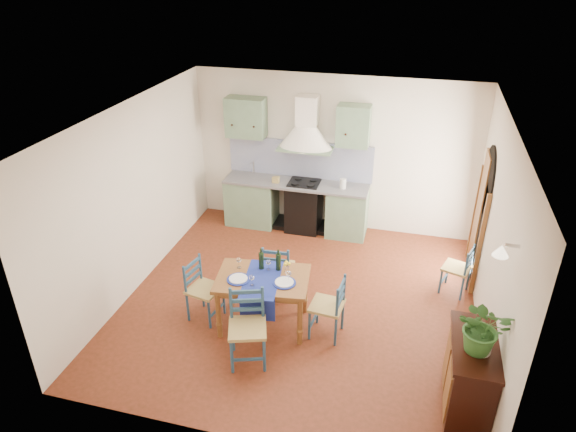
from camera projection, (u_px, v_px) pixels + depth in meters
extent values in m
plane|color=#49210F|center=(299.00, 301.00, 7.60)|extent=(5.00, 5.00, 0.00)
cube|color=beige|center=(333.00, 154.00, 9.09)|extent=(5.00, 0.04, 2.80)
cube|color=gray|center=(252.00, 201.00, 9.59)|extent=(0.90, 0.60, 0.88)
cube|color=gray|center=(347.00, 212.00, 9.19)|extent=(0.70, 0.60, 0.88)
cube|color=black|center=(304.00, 207.00, 9.37)|extent=(0.60, 0.58, 0.88)
cube|color=gray|center=(296.00, 183.00, 9.19)|extent=(2.60, 0.64, 0.04)
cube|color=silver|center=(251.00, 179.00, 9.38)|extent=(0.45, 0.40, 0.03)
cylinder|color=silver|center=(254.00, 167.00, 9.47)|extent=(0.02, 0.02, 0.26)
cube|color=black|center=(304.00, 183.00, 9.14)|extent=(0.55, 0.48, 0.02)
cube|color=black|center=(296.00, 224.00, 9.63)|extent=(2.60, 0.50, 0.08)
cube|color=navy|center=(300.00, 159.00, 9.26)|extent=(2.65, 0.05, 0.68)
cube|color=gray|center=(246.00, 117.00, 9.00)|extent=(0.70, 0.34, 0.70)
cube|color=gray|center=(353.00, 126.00, 8.58)|extent=(0.55, 0.34, 0.70)
cone|color=white|center=(306.00, 137.00, 8.81)|extent=(0.96, 0.96, 0.40)
cube|color=white|center=(307.00, 110.00, 8.68)|extent=(0.36, 0.30, 0.50)
cube|color=beige|center=(496.00, 241.00, 6.38)|extent=(0.04, 5.00, 2.80)
cube|color=black|center=(479.00, 229.00, 7.85)|extent=(0.03, 1.00, 1.65)
cylinder|color=black|center=(489.00, 179.00, 7.47)|extent=(0.03, 1.00, 1.00)
cube|color=brown|center=(480.00, 246.00, 7.40)|extent=(0.06, 0.06, 1.65)
cube|color=brown|center=(475.00, 213.00, 8.32)|extent=(0.06, 0.06, 1.65)
cube|color=brown|center=(479.00, 213.00, 7.97)|extent=(0.04, 0.55, 1.96)
cylinder|color=silver|center=(513.00, 246.00, 5.03)|extent=(0.15, 0.04, 0.04)
cone|color=#FFEDC6|center=(501.00, 251.00, 5.08)|extent=(0.16, 0.16, 0.12)
cube|color=beige|center=(135.00, 197.00, 7.51)|extent=(0.04, 5.00, 2.80)
cube|color=silver|center=(302.00, 116.00, 6.29)|extent=(5.00, 5.00, 0.01)
cube|color=brown|center=(263.00, 279.00, 6.79)|extent=(1.31, 0.96, 0.05)
cube|color=brown|center=(263.00, 283.00, 6.82)|extent=(1.17, 0.82, 0.08)
cylinder|color=brown|center=(219.00, 315.00, 6.74)|extent=(0.07, 0.07, 0.72)
cylinder|color=brown|center=(230.00, 285.00, 7.33)|extent=(0.07, 0.07, 0.72)
cylinder|color=brown|center=(300.00, 322.00, 6.62)|extent=(0.07, 0.07, 0.72)
cylinder|color=brown|center=(305.00, 291.00, 7.21)|extent=(0.07, 0.07, 0.72)
cube|color=navy|center=(262.00, 280.00, 6.74)|extent=(0.57, 0.96, 0.01)
cube|color=navy|center=(257.00, 308.00, 6.50)|extent=(0.46, 0.07, 0.38)
cylinder|color=navy|center=(238.00, 279.00, 6.72)|extent=(0.30, 0.30, 0.01)
cylinder|color=silver|center=(238.00, 279.00, 6.72)|extent=(0.24, 0.24, 0.01)
cylinder|color=navy|center=(284.00, 283.00, 6.65)|extent=(0.30, 0.30, 0.01)
cylinder|color=silver|center=(284.00, 282.00, 6.65)|extent=(0.24, 0.24, 0.01)
cylinder|color=black|center=(261.00, 259.00, 6.89)|extent=(0.07, 0.07, 0.32)
cylinder|color=black|center=(278.00, 260.00, 6.87)|extent=(0.07, 0.07, 0.32)
cylinder|color=white|center=(287.00, 269.00, 6.85)|extent=(0.05, 0.05, 0.10)
sphere|color=yellow|center=(287.00, 263.00, 6.81)|extent=(0.10, 0.10, 0.10)
cylinder|color=navy|center=(232.00, 357.00, 6.20)|extent=(0.04, 0.04, 0.50)
cylinder|color=navy|center=(232.00, 320.00, 6.44)|extent=(0.04, 0.04, 0.98)
cylinder|color=navy|center=(264.00, 355.00, 6.23)|extent=(0.04, 0.04, 0.50)
cylinder|color=navy|center=(263.00, 319.00, 6.46)|extent=(0.04, 0.04, 0.98)
cube|color=#A48D4F|center=(247.00, 328.00, 6.27)|extent=(0.58, 0.58, 0.04)
cube|color=navy|center=(247.00, 309.00, 6.38)|extent=(0.40, 0.16, 0.05)
cube|color=navy|center=(247.00, 301.00, 6.31)|extent=(0.40, 0.16, 0.05)
cube|color=navy|center=(246.00, 292.00, 6.25)|extent=(0.40, 0.16, 0.05)
cube|color=navy|center=(248.00, 359.00, 6.24)|extent=(0.38, 0.15, 0.03)
cylinder|color=navy|center=(293.00, 276.00, 7.76)|extent=(0.04, 0.04, 0.47)
cylinder|color=navy|center=(288.00, 277.00, 7.34)|extent=(0.04, 0.04, 0.91)
cylinder|color=navy|center=(269.00, 274.00, 7.82)|extent=(0.04, 0.04, 0.47)
cylinder|color=navy|center=(263.00, 275.00, 7.40)|extent=(0.04, 0.04, 0.91)
cube|color=#A48D4F|center=(278.00, 268.00, 7.52)|extent=(0.45, 0.45, 0.04)
cube|color=navy|center=(276.00, 267.00, 7.30)|extent=(0.39, 0.05, 0.05)
cube|color=navy|center=(275.00, 260.00, 7.24)|extent=(0.39, 0.05, 0.05)
cube|color=navy|center=(275.00, 253.00, 7.19)|extent=(0.39, 0.05, 0.05)
cube|color=navy|center=(281.00, 278.00, 7.81)|extent=(0.37, 0.05, 0.03)
cylinder|color=navy|center=(209.00, 314.00, 6.96)|extent=(0.04, 0.04, 0.46)
cylinder|color=navy|center=(186.00, 294.00, 7.00)|extent=(0.04, 0.04, 0.90)
cylinder|color=navy|center=(224.00, 300.00, 7.24)|extent=(0.04, 0.04, 0.46)
cylinder|color=navy|center=(202.00, 281.00, 7.28)|extent=(0.04, 0.04, 0.90)
cube|color=#A48D4F|center=(205.00, 289.00, 7.06)|extent=(0.50, 0.50, 0.04)
cube|color=navy|center=(193.00, 278.00, 7.07)|extent=(0.10, 0.38, 0.04)
cube|color=navy|center=(192.00, 271.00, 7.01)|extent=(0.10, 0.38, 0.04)
cube|color=navy|center=(192.00, 264.00, 6.96)|extent=(0.10, 0.38, 0.04)
cube|color=navy|center=(217.00, 310.00, 7.12)|extent=(0.10, 0.36, 0.02)
cylinder|color=navy|center=(317.00, 309.00, 7.05)|extent=(0.04, 0.04, 0.46)
cylinder|color=navy|center=(343.00, 302.00, 6.84)|extent=(0.04, 0.04, 0.89)
cylinder|color=navy|center=(309.00, 325.00, 6.76)|extent=(0.04, 0.04, 0.46)
cylinder|color=navy|center=(336.00, 318.00, 6.54)|extent=(0.04, 0.04, 0.89)
cube|color=#A48D4F|center=(327.00, 306.00, 6.74)|extent=(0.45, 0.45, 0.04)
cube|color=navy|center=(340.00, 301.00, 6.62)|extent=(0.06, 0.38, 0.04)
cube|color=navy|center=(341.00, 293.00, 6.57)|extent=(0.06, 0.38, 0.04)
cube|color=navy|center=(341.00, 286.00, 6.51)|extent=(0.06, 0.38, 0.04)
cube|color=navy|center=(313.00, 320.00, 6.93)|extent=(0.06, 0.36, 0.02)
cylinder|color=navy|center=(447.00, 272.00, 7.92)|extent=(0.03, 0.03, 0.41)
cylinder|color=navy|center=(470.00, 267.00, 7.67)|extent=(0.03, 0.03, 0.80)
cylinder|color=navy|center=(440.00, 282.00, 7.68)|extent=(0.03, 0.03, 0.41)
cylinder|color=navy|center=(464.00, 278.00, 7.43)|extent=(0.03, 0.03, 0.80)
cube|color=#A48D4F|center=(457.00, 268.00, 7.62)|extent=(0.48, 0.48, 0.04)
cube|color=navy|center=(469.00, 265.00, 7.49)|extent=(0.13, 0.33, 0.04)
cube|color=navy|center=(470.00, 259.00, 7.44)|extent=(0.13, 0.33, 0.04)
cube|color=navy|center=(471.00, 252.00, 7.39)|extent=(0.13, 0.33, 0.04)
cube|color=navy|center=(444.00, 279.00, 7.82)|extent=(0.13, 0.31, 0.02)
cube|color=black|center=(470.00, 375.00, 5.62)|extent=(0.45, 1.00, 0.82)
cube|color=black|center=(476.00, 345.00, 5.42)|extent=(0.50, 1.05, 0.04)
cube|color=brown|center=(448.00, 389.00, 5.49)|extent=(0.02, 0.38, 0.63)
cube|color=brown|center=(447.00, 359.00, 5.89)|extent=(0.02, 0.38, 0.63)
cube|color=black|center=(448.00, 432.00, 5.49)|extent=(0.08, 0.08, 0.08)
cube|color=black|center=(447.00, 374.00, 6.24)|extent=(0.08, 0.08, 0.08)
cube|color=black|center=(477.00, 379.00, 6.16)|extent=(0.08, 0.08, 0.08)
imported|color=#306428|center=(484.00, 328.00, 5.18)|extent=(0.55, 0.48, 0.60)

